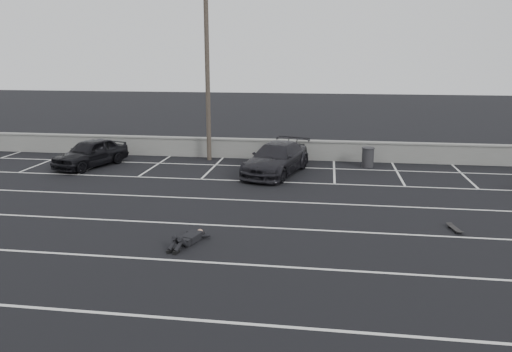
% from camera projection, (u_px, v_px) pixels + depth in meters
% --- Properties ---
extents(ground, '(120.00, 120.00, 0.00)m').
position_uv_depth(ground, '(190.00, 261.00, 13.69)').
color(ground, black).
rests_on(ground, ground).
extents(seawall, '(50.00, 0.45, 1.06)m').
position_uv_depth(seawall, '(260.00, 148.00, 27.01)').
color(seawall, gray).
rests_on(seawall, ground).
extents(stall_lines, '(36.00, 20.05, 0.01)m').
position_uv_depth(stall_lines, '(221.00, 212.00, 17.94)').
color(stall_lines, silver).
rests_on(stall_lines, ground).
extents(car_left, '(2.95, 4.44, 1.40)m').
position_uv_depth(car_left, '(91.00, 153.00, 25.03)').
color(car_left, black).
rests_on(car_left, ground).
extents(car_right, '(3.29, 5.34, 1.45)m').
position_uv_depth(car_right, '(276.00, 159.00, 23.52)').
color(car_right, black).
rests_on(car_right, ground).
extents(utility_pole, '(1.20, 0.24, 9.04)m').
position_uv_depth(utility_pole, '(207.00, 73.00, 25.64)').
color(utility_pole, '#4C4238').
rests_on(utility_pole, ground).
extents(trash_bin, '(0.78, 0.78, 0.99)m').
position_uv_depth(trash_bin, '(368.00, 157.00, 24.98)').
color(trash_bin, '#2B2A2D').
rests_on(trash_bin, ground).
extents(person, '(2.05, 2.68, 0.44)m').
position_uv_depth(person, '(192.00, 234.00, 15.14)').
color(person, black).
rests_on(person, ground).
extents(skateboard, '(0.34, 0.77, 0.09)m').
position_uv_depth(skateboard, '(455.00, 228.00, 16.06)').
color(skateboard, black).
rests_on(skateboard, ground).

